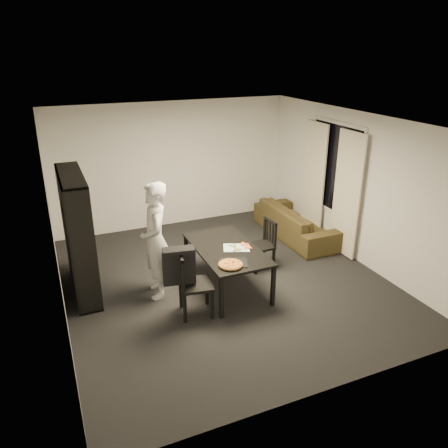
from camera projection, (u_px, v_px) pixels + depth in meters
name	position (u px, v px, depth m)	size (l,w,h in m)	color
room	(224.00, 206.00, 6.74)	(5.01, 5.51, 2.61)	black
window_pane	(335.00, 168.00, 8.08)	(0.02, 1.40, 1.60)	black
window_frame	(335.00, 168.00, 8.08)	(0.03, 1.52, 1.72)	white
curtain_left	(347.00, 195.00, 7.74)	(0.03, 0.70, 2.25)	beige
curtain_right	(314.00, 180.00, 8.62)	(0.03, 0.70, 2.25)	beige
bookshelf	(78.00, 235.00, 6.60)	(0.35, 1.50, 1.90)	black
dining_table	(227.00, 251.00, 6.82)	(0.91, 1.65, 0.69)	black
chair_left	(189.00, 280.00, 6.12)	(0.53, 0.53, 0.98)	black
chair_right	(265.00, 241.00, 7.49)	(0.42, 0.42, 0.88)	black
draped_jacket	(179.00, 265.00, 6.00)	(0.46, 0.26, 0.54)	black
person	(155.00, 241.00, 6.51)	(0.66, 0.43, 1.81)	silver
baking_tray	(234.00, 263.00, 6.32)	(0.40, 0.32, 0.01)	black
pepperoni_pizza	(230.00, 264.00, 6.22)	(0.35, 0.35, 0.03)	olive
kitchen_towel	(236.00, 248.00, 6.79)	(0.40, 0.30, 0.01)	white
pizza_slices	(240.00, 247.00, 6.80)	(0.37, 0.31, 0.01)	#CC7A3F
sofa	(296.00, 222.00, 8.79)	(2.13, 0.83, 0.62)	#383116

